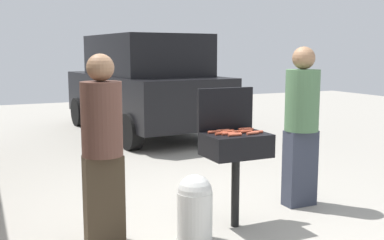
{
  "coord_description": "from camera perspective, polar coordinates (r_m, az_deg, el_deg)",
  "views": [
    {
      "loc": [
        -2.02,
        -3.93,
        1.7
      ],
      "look_at": [
        -0.04,
        0.39,
        1.0
      ],
      "focal_mm": 43.87,
      "sensor_mm": 36.0,
      "label": 1
    }
  ],
  "objects": [
    {
      "name": "ground_plane",
      "position": [
        4.74,
        2.5,
        -12.68
      ],
      "size": [
        24.0,
        24.0,
        0.0
      ],
      "primitive_type": "plane",
      "color": "#9E998E"
    },
    {
      "name": "bbq_grill",
      "position": [
        4.51,
        5.36,
        -3.43
      ],
      "size": [
        0.6,
        0.44,
        0.92
      ],
      "color": "black",
      "rests_on": "ground"
    },
    {
      "name": "grill_lid_open",
      "position": [
        4.64,
        4.07,
        1.34
      ],
      "size": [
        0.6,
        0.05,
        0.42
      ],
      "primitive_type": "cube",
      "color": "black",
      "rests_on": "bbq_grill"
    },
    {
      "name": "hot_dog_0",
      "position": [
        4.4,
        4.43,
        -1.65
      ],
      "size": [
        0.13,
        0.03,
        0.03
      ],
      "primitive_type": "cylinder",
      "rotation": [
        0.0,
        1.57,
        -0.02
      ],
      "color": "#B74C33",
      "rests_on": "bbq_grill"
    },
    {
      "name": "hot_dog_1",
      "position": [
        4.56,
        3.79,
        -1.29
      ],
      "size": [
        0.13,
        0.04,
        0.03
      ],
      "primitive_type": "cylinder",
      "rotation": [
        0.0,
        1.57,
        -0.12
      ],
      "color": "#C6593D",
      "rests_on": "bbq_grill"
    },
    {
      "name": "hot_dog_2",
      "position": [
        4.48,
        2.74,
        -1.45
      ],
      "size": [
        0.13,
        0.03,
        0.03
      ],
      "primitive_type": "cylinder",
      "rotation": [
        0.0,
        1.57,
        -0.05
      ],
      "color": "#B74C33",
      "rests_on": "bbq_grill"
    },
    {
      "name": "hot_dog_3",
      "position": [
        4.34,
        5.25,
        -1.8
      ],
      "size": [
        0.13,
        0.04,
        0.03
      ],
      "primitive_type": "cylinder",
      "rotation": [
        0.0,
        1.57,
        -0.1
      ],
      "color": "#B74C33",
      "rests_on": "bbq_grill"
    },
    {
      "name": "hot_dog_4",
      "position": [
        4.52,
        6.58,
        -1.41
      ],
      "size": [
        0.13,
        0.03,
        0.03
      ],
      "primitive_type": "cylinder",
      "rotation": [
        0.0,
        1.57,
        0.06
      ],
      "color": "#AD4228",
      "rests_on": "bbq_grill"
    },
    {
      "name": "hot_dog_5",
      "position": [
        4.49,
        4.23,
        -1.45
      ],
      "size": [
        0.13,
        0.03,
        0.03
      ],
      "primitive_type": "cylinder",
      "rotation": [
        0.0,
        1.57,
        0.03
      ],
      "color": "#AD4228",
      "rests_on": "bbq_grill"
    },
    {
      "name": "hot_dog_6",
      "position": [
        4.63,
        6.76,
        -1.18
      ],
      "size": [
        0.13,
        0.03,
        0.03
      ],
      "primitive_type": "cylinder",
      "rotation": [
        0.0,
        1.57,
        0.03
      ],
      "color": "#B74C33",
      "rests_on": "bbq_grill"
    },
    {
      "name": "hot_dog_7",
      "position": [
        4.4,
        3.58,
        -1.64
      ],
      "size": [
        0.13,
        0.04,
        0.03
      ],
      "primitive_type": "cylinder",
      "rotation": [
        0.0,
        1.57,
        0.1
      ],
      "color": "#AD4228",
      "rests_on": "bbq_grill"
    },
    {
      "name": "hot_dog_8",
      "position": [
        4.51,
        7.87,
        -1.45
      ],
      "size": [
        0.13,
        0.03,
        0.03
      ],
      "primitive_type": "cylinder",
      "rotation": [
        0.0,
        1.57,
        -0.03
      ],
      "color": "#B74C33",
      "rests_on": "bbq_grill"
    },
    {
      "name": "hot_dog_9",
      "position": [
        4.38,
        5.19,
        -1.71
      ],
      "size": [
        0.13,
        0.04,
        0.03
      ],
      "primitive_type": "cylinder",
      "rotation": [
        0.0,
        1.57,
        -0.08
      ],
      "color": "#B74C33",
      "rests_on": "bbq_grill"
    },
    {
      "name": "hot_dog_10",
      "position": [
        4.68,
        6.4,
        -1.08
      ],
      "size": [
        0.13,
        0.03,
        0.03
      ],
      "primitive_type": "cylinder",
      "rotation": [
        0.0,
        1.57,
        -0.07
      ],
      "color": "#B74C33",
      "rests_on": "bbq_grill"
    },
    {
      "name": "hot_dog_11",
      "position": [
        4.45,
        7.39,
        -1.59
      ],
      "size": [
        0.13,
        0.04,
        0.03
      ],
      "primitive_type": "cylinder",
      "rotation": [
        0.0,
        1.57,
        0.08
      ],
      "color": "#C6593D",
      "rests_on": "bbq_grill"
    },
    {
      "name": "hot_dog_12",
      "position": [
        4.51,
        5.52,
        -1.42
      ],
      "size": [
        0.13,
        0.04,
        0.03
      ],
      "primitive_type": "cylinder",
      "rotation": [
        0.0,
        1.57,
        0.09
      ],
      "color": "#AD4228",
      "rests_on": "bbq_grill"
    },
    {
      "name": "hot_dog_13",
      "position": [
        4.54,
        4.39,
        -1.35
      ],
      "size": [
        0.13,
        0.04,
        0.03
      ],
      "primitive_type": "cylinder",
      "rotation": [
        0.0,
        1.57,
        0.08
      ],
      "color": "#AD4228",
      "rests_on": "bbq_grill"
    },
    {
      "name": "propane_tank",
      "position": [
        4.26,
        0.34,
        -10.52
      ],
      "size": [
        0.32,
        0.32,
        0.62
      ],
      "color": "silver",
      "rests_on": "ground"
    },
    {
      "name": "person_left",
      "position": [
        4.11,
        -10.84,
        -2.83
      ],
      "size": [
        0.35,
        0.35,
        1.68
      ],
      "rotation": [
        0.0,
        0.0,
        -0.23
      ],
      "color": "#3F3323",
      "rests_on": "ground"
    },
    {
      "name": "person_right",
      "position": [
        5.24,
        13.17,
        -0.09
      ],
      "size": [
        0.37,
        0.37,
        1.75
      ],
      "rotation": [
        0.0,
        0.0,
        2.89
      ],
      "color": "#333847",
      "rests_on": "ground"
    },
    {
      "name": "parked_minivan",
      "position": [
        9.79,
        -5.91,
        4.38
      ],
      "size": [
        2.36,
        4.56,
        2.02
      ],
      "rotation": [
        0.0,
        0.0,
        3.23
      ],
      "color": "black",
      "rests_on": "ground"
    }
  ]
}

